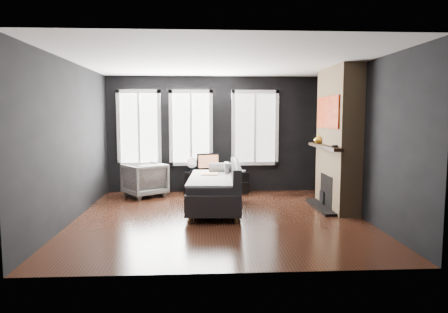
{
  "coord_description": "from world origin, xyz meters",
  "views": [
    {
      "loc": [
        -0.3,
        -6.87,
        1.79
      ],
      "look_at": [
        0.1,
        0.3,
        1.05
      ],
      "focal_mm": 32.0,
      "sensor_mm": 36.0,
      "label": 1
    }
  ],
  "objects": [
    {
      "name": "stripe_pillow",
      "position": [
        0.2,
        1.15,
        0.65
      ],
      "size": [
        0.09,
        0.37,
        0.37
      ],
      "primitive_type": "cube",
      "rotation": [
        0.0,
        0.0,
        -0.02
      ],
      "color": "gray",
      "rests_on": "sofa"
    },
    {
      "name": "mug",
      "position": [
        0.48,
        2.21,
        0.56
      ],
      "size": [
        0.13,
        0.12,
        0.11
      ],
      "primitive_type": "imported",
      "rotation": [
        0.0,
        0.0,
        -0.28
      ],
      "color": "orange",
      "rests_on": "media_console"
    },
    {
      "name": "windows",
      "position": [
        -0.45,
        2.46,
        2.38
      ],
      "size": [
        4.0,
        0.16,
        1.76
      ],
      "primitive_type": null,
      "color": "white",
      "rests_on": "wall_back"
    },
    {
      "name": "monitor",
      "position": [
        -0.16,
        2.24,
        0.74
      ],
      "size": [
        0.55,
        0.24,
        0.48
      ],
      "primitive_type": null,
      "rotation": [
        0.0,
        0.0,
        0.24
      ],
      "color": "black",
      "rests_on": "media_console"
    },
    {
      "name": "fireplace",
      "position": [
        2.3,
        0.6,
        1.35
      ],
      "size": [
        0.7,
        1.62,
        2.7
      ],
      "primitive_type": null,
      "color": "#93724C",
      "rests_on": "floor"
    },
    {
      "name": "desk_fan",
      "position": [
        -0.53,
        2.22,
        0.67
      ],
      "size": [
        0.28,
        0.28,
        0.34
      ],
      "primitive_type": null,
      "rotation": [
        0.0,
        0.0,
        0.15
      ],
      "color": "#9C9C9C",
      "rests_on": "media_console"
    },
    {
      "name": "wall_left",
      "position": [
        -2.5,
        0.0,
        1.35
      ],
      "size": [
        0.02,
        5.0,
        2.7
      ],
      "primitive_type": "cube",
      "color": "black",
      "rests_on": "ground"
    },
    {
      "name": "ceiling",
      "position": [
        0.0,
        0.0,
        2.7
      ],
      "size": [
        5.0,
        5.0,
        0.0
      ],
      "primitive_type": "plane",
      "color": "white",
      "rests_on": "ground"
    },
    {
      "name": "storage_box",
      "position": [
        0.13,
        2.18,
        0.56
      ],
      "size": [
        0.22,
        0.14,
        0.12
      ],
      "primitive_type": "cube",
      "rotation": [
        0.0,
        0.0,
        -0.01
      ],
      "color": "#34783D",
      "rests_on": "media_console"
    },
    {
      "name": "sofa",
      "position": [
        -0.06,
        0.6,
        0.45
      ],
      "size": [
        1.17,
        2.17,
        0.91
      ],
      "primitive_type": null,
      "rotation": [
        0.0,
        0.0,
        -0.06
      ],
      "color": "black",
      "rests_on": "floor"
    },
    {
      "name": "mantel_clock",
      "position": [
        2.05,
        0.05,
        1.25
      ],
      "size": [
        0.12,
        0.12,
        0.04
      ],
      "primitive_type": "cylinder",
      "rotation": [
        0.0,
        0.0,
        -0.11
      ],
      "color": "black",
      "rests_on": "fireplace"
    },
    {
      "name": "wall_back",
      "position": [
        0.0,
        2.5,
        1.35
      ],
      "size": [
        5.0,
        0.02,
        2.7
      ],
      "primitive_type": "cube",
      "color": "black",
      "rests_on": "ground"
    },
    {
      "name": "mantel_vase",
      "position": [
        2.05,
        1.05,
        1.32
      ],
      "size": [
        0.21,
        0.21,
        0.18
      ],
      "primitive_type": "imported",
      "rotation": [
        0.0,
        0.0,
        -0.17
      ],
      "color": "gold",
      "rests_on": "fireplace"
    },
    {
      "name": "wall_right",
      "position": [
        2.5,
        0.0,
        1.35
      ],
      "size": [
        0.02,
        5.0,
        2.7
      ],
      "primitive_type": "cube",
      "color": "black",
      "rests_on": "ground"
    },
    {
      "name": "media_console",
      "position": [
        0.04,
        2.24,
        0.25
      ],
      "size": [
        1.47,
        0.47,
        0.5
      ],
      "primitive_type": null,
      "rotation": [
        0.0,
        0.0,
        0.01
      ],
      "color": "black",
      "rests_on": "floor"
    },
    {
      "name": "armchair",
      "position": [
        -1.57,
        1.95,
        0.41
      ],
      "size": [
        1.08,
        1.07,
        0.82
      ],
      "primitive_type": "imported",
      "rotation": [
        0.0,
        0.0,
        -2.51
      ],
      "color": "white",
      "rests_on": "floor"
    },
    {
      "name": "floor",
      "position": [
        0.0,
        0.0,
        0.0
      ],
      "size": [
        5.0,
        5.0,
        0.0
      ],
      "primitive_type": "plane",
      "color": "black",
      "rests_on": "ground"
    },
    {
      "name": "book",
      "position": [
        0.56,
        2.31,
        0.61
      ],
      "size": [
        0.15,
        0.06,
        0.21
      ],
      "primitive_type": "imported",
      "rotation": [
        0.0,
        0.0,
        -0.33
      ],
      "color": "tan",
      "rests_on": "media_console"
    }
  ]
}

